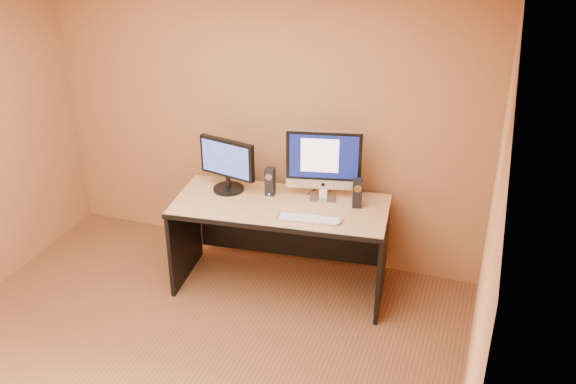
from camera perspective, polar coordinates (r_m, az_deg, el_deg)
name	(u,v)px	position (r m, az deg, el deg)	size (l,w,h in m)	color
walls	(148,226)	(4.07, -12.37, -2.94)	(4.00, 4.00, 2.60)	#9B663E
ceiling	(123,12)	(3.62, -14.42, 15.24)	(4.00, 4.00, 0.00)	white
desk	(280,247)	(5.47, -0.67, -4.88)	(1.76, 0.77, 0.81)	tan
imac	(323,165)	(5.24, 3.17, 2.38)	(0.63, 0.23, 0.61)	silver
second_monitor	(228,165)	(5.43, -5.40, 2.37)	(0.53, 0.26, 0.46)	black
speaker_left	(270,182)	(5.37, -1.60, 0.94)	(0.07, 0.08, 0.24)	black
speaker_right	(357,193)	(5.21, 6.18, -0.10)	(0.07, 0.08, 0.24)	black
keyboard	(308,219)	(5.03, 1.76, -2.40)	(0.47, 0.13, 0.02)	#B5B5BA
mouse	(338,220)	(5.00, 4.50, -2.54)	(0.06, 0.11, 0.04)	silver
cable_a	(330,194)	(5.43, 3.76, -0.20)	(0.01, 0.01, 0.24)	black
cable_b	(314,190)	(5.49, 2.29, 0.14)	(0.01, 0.01, 0.20)	black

